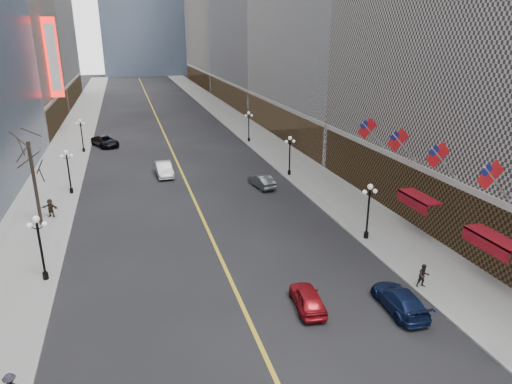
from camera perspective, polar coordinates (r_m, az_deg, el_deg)
sidewalk_east at (r=73.82m, az=-0.05°, el=7.07°), size 6.00×230.00×0.15m
sidewalk_west at (r=71.62m, az=-22.24°, el=5.27°), size 6.00×230.00×0.15m
lane_line at (r=81.15m, az=-11.67°, el=7.74°), size 0.25×200.00×0.02m
streetlamp_east_1 at (r=36.50m, az=13.91°, el=-1.66°), size 1.26×0.44×4.52m
streetlamp_east_2 at (r=52.12m, az=4.24°, el=5.09°), size 1.26×0.44×4.52m
streetlamp_east_3 at (r=68.91m, az=-0.91°, el=8.60°), size 1.26×0.44×4.52m
streetlamp_west_1 at (r=32.61m, az=-25.42°, el=-5.59°), size 1.26×0.44×4.52m
streetlamp_west_2 at (r=49.47m, az=-22.44°, el=2.90°), size 1.26×0.44×4.52m
streetlamp_west_3 at (r=66.93m, az=-20.98°, el=7.02°), size 1.26×0.44×4.52m
flag_2 at (r=31.13m, az=27.43°, el=1.62°), size 2.87×0.12×2.87m
flag_3 at (r=34.77m, az=21.96°, el=4.05°), size 2.87×0.12×2.87m
flag_4 at (r=38.70m, az=17.54°, el=5.98°), size 2.87×0.12×2.87m
flag_5 at (r=42.87m, az=13.93°, el=7.52°), size 2.87×0.12×2.87m
awning_b at (r=33.02m, az=27.34°, el=-5.26°), size 1.40×4.00×0.93m
awning_c at (r=38.69m, az=19.49°, el=-0.74°), size 1.40×4.00×0.93m
theatre_marquee at (r=80.17m, az=-24.04°, el=15.06°), size 2.00×0.55×12.00m
tree_west_far at (r=41.27m, az=-26.40°, el=4.14°), size 3.60×3.60×7.92m
car_nb_mid at (r=53.60m, az=-11.46°, el=2.83°), size 1.94×4.95×1.60m
car_nb_far at (r=70.17m, az=-18.32°, el=6.04°), size 4.54×6.04×1.52m
car_sb_near at (r=28.94m, az=17.51°, el=-12.71°), size 2.10×4.71×1.34m
car_sb_mid at (r=27.98m, az=6.47°, el=-13.05°), size 1.97×4.02×1.32m
car_sb_far at (r=48.60m, az=0.73°, el=1.38°), size 2.14×4.34×1.37m
ped_east_walk at (r=31.39m, az=20.20°, el=-9.81°), size 0.84×0.55×1.59m
ped_west_far at (r=44.18m, az=-24.31°, el=-1.83°), size 1.59×1.04×1.67m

